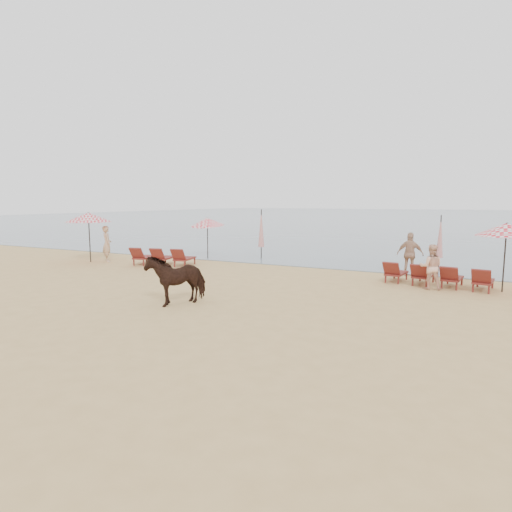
{
  "coord_description": "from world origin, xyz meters",
  "views": [
    {
      "loc": [
        6.45,
        -7.89,
        2.97
      ],
      "look_at": [
        0.0,
        5.0,
        1.1
      ],
      "focal_mm": 30.0,
      "sensor_mm": 36.0,
      "label": 1
    }
  ],
  "objects": [
    {
      "name": "lounger_cluster_right",
      "position": [
        5.52,
        8.01,
        0.38
      ],
      "size": [
        3.6,
        1.9,
        0.54
      ],
      "rotation": [
        0.0,
        0.0,
        -0.13
      ],
      "color": "maroon",
      "rests_on": "ground"
    },
    {
      "name": "umbrella_open_right",
      "position": [
        7.52,
        8.0,
        2.05
      ],
      "size": [
        1.86,
        1.86,
        2.27
      ],
      "rotation": [
        0.0,
        0.0,
        0.22
      ],
      "color": "black",
      "rests_on": "ground"
    },
    {
      "name": "beachgoer_right_a",
      "position": [
        5.37,
        7.42,
        0.76
      ],
      "size": [
        0.82,
        0.68,
        1.52
      ],
      "primitive_type": "imported",
      "rotation": [
        0.0,
        0.0,
        3.28
      ],
      "color": "#E4AB8E",
      "rests_on": "ground"
    },
    {
      "name": "sea",
      "position": [
        0.0,
        80.0,
        0.0
      ],
      "size": [
        160.0,
        140.0,
        0.06
      ],
      "primitive_type": "cube",
      "color": "#51606B",
      "rests_on": "ground"
    },
    {
      "name": "umbrella_closed_left",
      "position": [
        -3.07,
        11.75,
        1.57
      ],
      "size": [
        0.31,
        0.31,
        2.54
      ],
      "rotation": [
        0.0,
        0.0,
        -0.42
      ],
      "color": "black",
      "rests_on": "ground"
    },
    {
      "name": "beachgoer_left",
      "position": [
        -9.32,
        7.39,
        0.88
      ],
      "size": [
        0.77,
        0.71,
        1.76
      ],
      "primitive_type": "imported",
      "rotation": [
        0.0,
        0.0,
        2.53
      ],
      "color": "tan",
      "rests_on": "ground"
    },
    {
      "name": "beachgoer_right_b",
      "position": [
        4.4,
        9.89,
        0.86
      ],
      "size": [
        1.04,
        0.48,
        1.73
      ],
      "primitive_type": "imported",
      "rotation": [
        0.0,
        0.0,
        3.08
      ],
      "color": "tan",
      "rests_on": "ground"
    },
    {
      "name": "lounger_cluster_left",
      "position": [
        -6.14,
        7.62,
        0.4
      ],
      "size": [
        2.91,
        2.07,
        0.58
      ],
      "rotation": [
        0.0,
        0.0,
        0.21
      ],
      "color": "maroon",
      "rests_on": "ground"
    },
    {
      "name": "umbrella_closed_right",
      "position": [
        5.37,
        11.58,
        1.46
      ],
      "size": [
        0.29,
        0.29,
        2.38
      ],
      "rotation": [
        0.0,
        0.0,
        -0.3
      ],
      "color": "black",
      "rests_on": "ground"
    },
    {
      "name": "ground",
      "position": [
        0.0,
        0.0,
        0.0
      ],
      "size": [
        120.0,
        120.0,
        0.0
      ],
      "primitive_type": "plane",
      "color": "tan",
      "rests_on": "ground"
    },
    {
      "name": "umbrella_open_left_a",
      "position": [
        -10.02,
        6.97,
        2.17
      ],
      "size": [
        2.13,
        2.13,
        2.42
      ],
      "rotation": [
        0.0,
        0.0,
        -0.2
      ],
      "color": "black",
      "rests_on": "ground"
    },
    {
      "name": "cow",
      "position": [
        -1.09,
        2.01,
        0.72
      ],
      "size": [
        1.4,
        1.88,
        1.44
      ],
      "primitive_type": "imported",
      "rotation": [
        0.0,
        0.0,
        -0.42
      ],
      "color": "black",
      "rests_on": "ground"
    },
    {
      "name": "umbrella_open_left_b",
      "position": [
        -5.61,
        10.63,
        1.89
      ],
      "size": [
        1.72,
        1.75,
        2.19
      ],
      "rotation": [
        0.0,
        0.0,
        -0.03
      ],
      "color": "black",
      "rests_on": "ground"
    }
  ]
}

